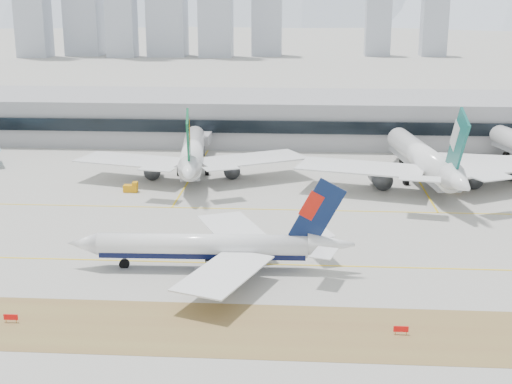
# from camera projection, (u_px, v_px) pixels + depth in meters

# --- Properties ---
(ground) EXTENTS (3000.00, 3000.00, 0.00)m
(ground) POSITION_uv_depth(u_px,v_px,m) (267.00, 255.00, 136.90)
(ground) COLOR gray
(ground) RESTS_ON ground
(taxiing_airliner) EXTENTS (52.33, 45.52, 17.60)m
(taxiing_airliner) POSITION_uv_depth(u_px,v_px,m) (213.00, 247.00, 128.72)
(taxiing_airliner) COLOR white
(taxiing_airliner) RESTS_ON ground
(widebody_eva) EXTENTS (63.09, 62.15, 22.64)m
(widebody_eva) POSITION_uv_depth(u_px,v_px,m) (192.00, 155.00, 194.94)
(widebody_eva) COLOR white
(widebody_eva) RESTS_ON ground
(widebody_cathay) EXTENTS (69.05, 68.06, 24.80)m
(widebody_cathay) POSITION_uv_depth(u_px,v_px,m) (424.00, 161.00, 185.17)
(widebody_cathay) COLOR white
(widebody_cathay) RESTS_ON ground
(terminal) EXTENTS (280.00, 43.10, 15.00)m
(terminal) POSITION_uv_depth(u_px,v_px,m) (285.00, 117.00, 245.31)
(terminal) COLOR gray
(terminal) RESTS_ON ground
(hold_sign_left) EXTENTS (2.20, 0.15, 1.35)m
(hold_sign_left) POSITION_uv_depth(u_px,v_px,m) (11.00, 317.00, 108.36)
(hold_sign_left) COLOR red
(hold_sign_left) RESTS_ON ground
(hold_sign_right) EXTENTS (2.20, 0.15, 1.35)m
(hold_sign_right) POSITION_uv_depth(u_px,v_px,m) (401.00, 329.00, 104.50)
(hold_sign_right) COLOR red
(hold_sign_right) RESTS_ON ground
(gse_c) EXTENTS (3.55, 2.00, 2.60)m
(gse_c) POSITION_uv_depth(u_px,v_px,m) (454.00, 188.00, 180.59)
(gse_c) COLOR orange
(gse_c) RESTS_ON ground
(gse_b) EXTENTS (3.55, 2.00, 2.60)m
(gse_b) POSITION_uv_depth(u_px,v_px,m) (131.00, 188.00, 180.38)
(gse_b) COLOR orange
(gse_b) RESTS_ON ground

